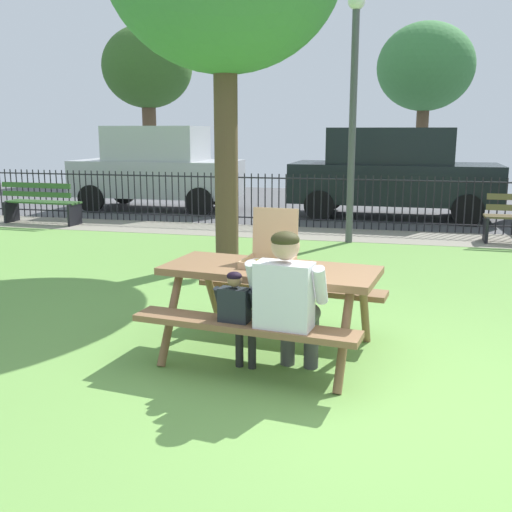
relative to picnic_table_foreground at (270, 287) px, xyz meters
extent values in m
cube|color=#6C9F49|center=(1.09, 1.10, -0.61)|extent=(28.00, 11.44, 0.02)
cube|color=gray|center=(1.09, 6.12, -0.60)|extent=(28.00, 1.40, 0.01)
cube|color=#515154|center=(1.09, 10.68, -0.60)|extent=(28.00, 7.74, 0.01)
cube|color=brown|center=(0.00, 0.00, 0.14)|extent=(1.88, 0.98, 0.06)
cube|color=brown|center=(-0.07, -0.60, -0.16)|extent=(1.82, 0.50, 0.05)
cube|color=brown|center=(0.07, 0.60, -0.16)|extent=(1.82, 0.50, 0.05)
cylinder|color=brown|center=(-0.78, -0.32, -0.24)|extent=(0.12, 0.44, 0.74)
cylinder|color=brown|center=(-0.68, 0.50, -0.24)|extent=(0.12, 0.44, 0.74)
cylinder|color=brown|center=(0.68, -0.50, -0.24)|extent=(0.12, 0.44, 0.74)
cylinder|color=brown|center=(0.78, 0.32, -0.24)|extent=(0.12, 0.44, 0.74)
cube|color=tan|center=(-0.03, 0.06, 0.18)|extent=(0.44, 0.44, 0.01)
cube|color=silver|center=(-0.03, 0.06, 0.19)|extent=(0.40, 0.40, 0.00)
cube|color=tan|center=(-0.05, -0.13, 0.21)|extent=(0.41, 0.04, 0.04)
cube|color=tan|center=(-0.02, 0.26, 0.21)|extent=(0.41, 0.04, 0.04)
cube|color=tan|center=(-0.23, 0.08, 0.21)|extent=(0.04, 0.41, 0.04)
cube|color=tan|center=(0.17, 0.05, 0.21)|extent=(0.04, 0.41, 0.04)
cube|color=tan|center=(-0.02, 0.28, 0.43)|extent=(0.41, 0.07, 0.41)
cylinder|color=tan|center=(-0.03, 0.06, 0.19)|extent=(0.35, 0.35, 0.01)
cylinder|color=#ECCE5D|center=(-0.03, 0.06, 0.20)|extent=(0.32, 0.32, 0.00)
cylinder|color=#464646|center=(0.20, -0.21, -0.38)|extent=(0.12, 0.12, 0.44)
cylinder|color=#464646|center=(0.17, -0.41, -0.13)|extent=(0.20, 0.44, 0.15)
cylinder|color=#464646|center=(0.40, -0.23, -0.38)|extent=(0.12, 0.12, 0.44)
cylinder|color=#464646|center=(0.37, -0.44, -0.13)|extent=(0.20, 0.44, 0.15)
cube|color=silver|center=(0.24, -0.64, 0.10)|extent=(0.44, 0.27, 0.52)
cylinder|color=silver|center=(-0.01, -0.55, 0.21)|extent=(0.12, 0.22, 0.31)
cylinder|color=silver|center=(0.51, -0.62, 0.21)|extent=(0.12, 0.22, 0.31)
sphere|color=tan|center=(0.25, -0.62, 0.48)|extent=(0.21, 0.21, 0.21)
ellipsoid|color=#302E16|center=(0.25, -0.63, 0.53)|extent=(0.21, 0.20, 0.12)
cylinder|color=#242424|center=(-0.18, -0.35, -0.38)|extent=(0.07, 0.07, 0.44)
cylinder|color=#242424|center=(-0.19, -0.46, -0.14)|extent=(0.11, 0.24, 0.08)
cylinder|color=#242424|center=(-0.07, -0.36, -0.38)|extent=(0.07, 0.07, 0.44)
cylinder|color=#242424|center=(-0.08, -0.48, -0.14)|extent=(0.11, 0.24, 0.08)
cube|color=#1E2328|center=(-0.15, -0.59, -0.01)|extent=(0.25, 0.15, 0.29)
cylinder|color=#1E2328|center=(-0.29, -0.54, 0.04)|extent=(0.06, 0.12, 0.17)
cylinder|color=#1E2328|center=(-0.01, -0.58, 0.04)|extent=(0.06, 0.12, 0.17)
sphere|color=#8C6647|center=(-0.15, -0.57, 0.20)|extent=(0.12, 0.12, 0.12)
ellipsoid|color=black|center=(-0.15, -0.58, 0.23)|extent=(0.12, 0.11, 0.07)
cylinder|color=black|center=(1.09, 6.82, 0.36)|extent=(20.44, 0.03, 0.03)
cylinder|color=black|center=(1.09, 6.82, -0.44)|extent=(20.44, 0.03, 0.03)
cylinder|color=black|center=(-7.65, 6.82, -0.08)|extent=(0.02, 0.02, 1.04)
cylinder|color=black|center=(-7.51, 6.82, -0.08)|extent=(0.02, 0.02, 1.04)
cylinder|color=black|center=(-7.36, 6.82, -0.08)|extent=(0.02, 0.02, 1.04)
cylinder|color=black|center=(-7.22, 6.82, -0.08)|extent=(0.02, 0.02, 1.04)
cylinder|color=black|center=(-7.08, 6.82, -0.08)|extent=(0.02, 0.02, 1.04)
cylinder|color=black|center=(-6.94, 6.82, -0.08)|extent=(0.02, 0.02, 1.04)
cylinder|color=black|center=(-6.80, 6.82, -0.08)|extent=(0.02, 0.02, 1.04)
cylinder|color=black|center=(-6.66, 6.82, -0.08)|extent=(0.02, 0.02, 1.04)
cylinder|color=black|center=(-6.52, 6.82, -0.08)|extent=(0.02, 0.02, 1.04)
cylinder|color=black|center=(-6.38, 6.82, -0.08)|extent=(0.02, 0.02, 1.04)
cylinder|color=black|center=(-6.24, 6.82, -0.08)|extent=(0.02, 0.02, 1.04)
cylinder|color=black|center=(-6.10, 6.82, -0.08)|extent=(0.02, 0.02, 1.04)
cylinder|color=black|center=(-5.95, 6.82, -0.08)|extent=(0.02, 0.02, 1.04)
cylinder|color=black|center=(-5.81, 6.82, -0.08)|extent=(0.02, 0.02, 1.04)
cylinder|color=black|center=(-5.67, 6.82, -0.08)|extent=(0.02, 0.02, 1.04)
cylinder|color=black|center=(-5.53, 6.82, -0.08)|extent=(0.02, 0.02, 1.04)
cylinder|color=black|center=(-5.39, 6.82, -0.08)|extent=(0.02, 0.02, 1.04)
cylinder|color=black|center=(-5.25, 6.82, -0.08)|extent=(0.02, 0.02, 1.04)
cylinder|color=black|center=(-5.11, 6.82, -0.08)|extent=(0.02, 0.02, 1.04)
cylinder|color=black|center=(-4.97, 6.82, -0.08)|extent=(0.02, 0.02, 1.04)
cylinder|color=black|center=(-4.83, 6.82, -0.08)|extent=(0.02, 0.02, 1.04)
cylinder|color=black|center=(-4.69, 6.82, -0.08)|extent=(0.02, 0.02, 1.04)
cylinder|color=black|center=(-4.55, 6.82, -0.08)|extent=(0.02, 0.02, 1.04)
cylinder|color=black|center=(-4.40, 6.82, -0.08)|extent=(0.02, 0.02, 1.04)
cylinder|color=black|center=(-4.26, 6.82, -0.08)|extent=(0.02, 0.02, 1.04)
cylinder|color=black|center=(-4.12, 6.82, -0.08)|extent=(0.02, 0.02, 1.04)
cylinder|color=black|center=(-3.98, 6.82, -0.08)|extent=(0.02, 0.02, 1.04)
cylinder|color=black|center=(-3.84, 6.82, -0.08)|extent=(0.02, 0.02, 1.04)
cylinder|color=black|center=(-3.70, 6.82, -0.08)|extent=(0.02, 0.02, 1.04)
cylinder|color=black|center=(-3.56, 6.82, -0.08)|extent=(0.02, 0.02, 1.04)
cylinder|color=black|center=(-3.42, 6.82, -0.08)|extent=(0.02, 0.02, 1.04)
cylinder|color=black|center=(-3.28, 6.82, -0.08)|extent=(0.02, 0.02, 1.04)
cylinder|color=black|center=(-3.14, 6.82, -0.08)|extent=(0.02, 0.02, 1.04)
cylinder|color=black|center=(-3.00, 6.82, -0.08)|extent=(0.02, 0.02, 1.04)
cylinder|color=black|center=(-2.85, 6.82, -0.08)|extent=(0.02, 0.02, 1.04)
cylinder|color=black|center=(-2.71, 6.82, -0.08)|extent=(0.02, 0.02, 1.04)
cylinder|color=black|center=(-2.57, 6.82, -0.08)|extent=(0.02, 0.02, 1.04)
cylinder|color=black|center=(-2.43, 6.82, -0.08)|extent=(0.02, 0.02, 1.04)
cylinder|color=black|center=(-2.29, 6.82, -0.08)|extent=(0.02, 0.02, 1.04)
cylinder|color=black|center=(-2.15, 6.82, -0.08)|extent=(0.02, 0.02, 1.04)
cylinder|color=black|center=(-2.01, 6.82, -0.08)|extent=(0.02, 0.02, 1.04)
cylinder|color=black|center=(-1.87, 6.82, -0.08)|extent=(0.02, 0.02, 1.04)
cylinder|color=black|center=(-1.73, 6.82, -0.08)|extent=(0.02, 0.02, 1.04)
cylinder|color=black|center=(-1.59, 6.82, -0.08)|extent=(0.02, 0.02, 1.04)
cylinder|color=black|center=(-1.44, 6.82, -0.08)|extent=(0.02, 0.02, 1.04)
cylinder|color=black|center=(-1.30, 6.82, -0.08)|extent=(0.02, 0.02, 1.04)
cylinder|color=black|center=(-1.16, 6.82, -0.08)|extent=(0.02, 0.02, 1.04)
cylinder|color=black|center=(-1.02, 6.82, -0.08)|extent=(0.02, 0.02, 1.04)
cylinder|color=black|center=(-0.88, 6.82, -0.08)|extent=(0.02, 0.02, 1.04)
cylinder|color=black|center=(-0.74, 6.82, -0.08)|extent=(0.02, 0.02, 1.04)
cylinder|color=black|center=(-0.60, 6.82, -0.08)|extent=(0.02, 0.02, 1.04)
cylinder|color=black|center=(-0.46, 6.82, -0.08)|extent=(0.02, 0.02, 1.04)
cylinder|color=black|center=(-0.32, 6.82, -0.08)|extent=(0.02, 0.02, 1.04)
cylinder|color=black|center=(-0.18, 6.82, -0.08)|extent=(0.02, 0.02, 1.04)
cylinder|color=black|center=(-0.04, 6.82, -0.08)|extent=(0.02, 0.02, 1.04)
cylinder|color=black|center=(0.11, 6.82, -0.08)|extent=(0.02, 0.02, 1.04)
cylinder|color=black|center=(0.25, 6.82, -0.08)|extent=(0.02, 0.02, 1.04)
cylinder|color=black|center=(0.39, 6.82, -0.08)|extent=(0.02, 0.02, 1.04)
cylinder|color=black|center=(0.53, 6.82, -0.08)|extent=(0.02, 0.02, 1.04)
cylinder|color=black|center=(0.67, 6.82, -0.08)|extent=(0.02, 0.02, 1.04)
cylinder|color=black|center=(0.81, 6.82, -0.08)|extent=(0.02, 0.02, 1.04)
cylinder|color=black|center=(0.95, 6.82, -0.08)|extent=(0.02, 0.02, 1.04)
cylinder|color=black|center=(1.09, 6.82, -0.08)|extent=(0.02, 0.02, 1.04)
cylinder|color=black|center=(1.23, 6.82, -0.08)|extent=(0.02, 0.02, 1.04)
cylinder|color=black|center=(1.37, 6.82, -0.08)|extent=(0.02, 0.02, 1.04)
cylinder|color=black|center=(1.52, 6.82, -0.08)|extent=(0.02, 0.02, 1.04)
cylinder|color=black|center=(1.66, 6.82, -0.08)|extent=(0.02, 0.02, 1.04)
cylinder|color=black|center=(1.80, 6.82, -0.08)|extent=(0.02, 0.02, 1.04)
cylinder|color=black|center=(1.94, 6.82, -0.08)|extent=(0.02, 0.02, 1.04)
cylinder|color=black|center=(2.08, 6.82, -0.08)|extent=(0.02, 0.02, 1.04)
cylinder|color=black|center=(2.22, 6.82, -0.08)|extent=(0.02, 0.02, 1.04)
cylinder|color=black|center=(2.36, 6.82, -0.08)|extent=(0.02, 0.02, 1.04)
cylinder|color=black|center=(2.50, 6.82, -0.08)|extent=(0.02, 0.02, 1.04)
cylinder|color=black|center=(2.64, 6.82, -0.08)|extent=(0.02, 0.02, 1.04)
cylinder|color=black|center=(2.78, 6.82, -0.08)|extent=(0.02, 0.02, 1.04)
cylinder|color=black|center=(2.92, 6.82, -0.08)|extent=(0.02, 0.02, 1.04)
cube|color=#32592A|center=(-6.08, 6.18, -0.16)|extent=(1.60, 0.19, 0.04)
cube|color=#32592A|center=(-6.09, 6.05, -0.16)|extent=(1.60, 0.19, 0.04)
cube|color=#32592A|center=(-6.10, 5.91, -0.16)|extent=(1.60, 0.19, 0.04)
cube|color=#32592A|center=(-6.10, 5.85, 0.02)|extent=(1.60, 0.15, 0.11)
cube|color=#32592A|center=(-6.10, 5.85, 0.20)|extent=(1.60, 0.15, 0.11)
cube|color=black|center=(-5.33, 5.95, -0.38)|extent=(0.07, 0.44, 0.44)
cube|color=black|center=(-6.85, 6.04, -0.38)|extent=(0.07, 0.44, 0.44)
cube|color=black|center=(2.51, 6.01, -0.38)|extent=(0.06, 0.44, 0.44)
cylinder|color=#4C4C51|center=(0.21, 5.40, 1.29)|extent=(0.12, 0.12, 3.78)
sphere|color=white|center=(0.21, 5.40, 3.31)|extent=(0.28, 0.28, 0.28)
cylinder|color=brown|center=(-1.40, 3.45, 0.85)|extent=(0.34, 0.34, 2.89)
cube|color=#B3B5B9|center=(-4.64, 8.63, 0.16)|extent=(3.91, 1.74, 0.84)
cube|color=#B3B5B9|center=(-4.64, 8.63, 0.98)|extent=(2.21, 1.53, 0.80)
cube|color=#262D38|center=(-3.92, 8.63, 0.98)|extent=(0.05, 1.46, 0.68)
cylinder|color=black|center=(-3.30, 7.78, -0.28)|extent=(0.64, 0.11, 0.64)
cylinder|color=black|center=(-3.31, 9.50, -0.28)|extent=(0.64, 0.11, 0.64)
cylinder|color=black|center=(-5.96, 7.76, -0.28)|extent=(0.64, 0.11, 0.64)
cylinder|color=black|center=(-5.97, 9.48, -0.28)|extent=(0.64, 0.11, 0.64)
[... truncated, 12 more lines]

